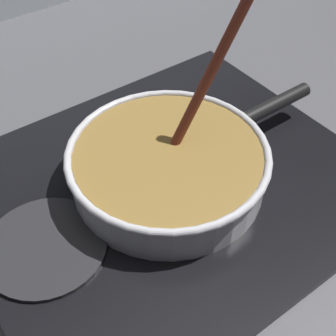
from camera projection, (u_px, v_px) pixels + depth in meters
name	position (u px, v px, depth m)	size (l,w,h in m)	color
ground	(201.00, 297.00, 0.58)	(2.40, 1.60, 0.04)	#4C4C51
hob_plate	(168.00, 185.00, 0.68)	(0.56, 0.48, 0.01)	black
burner_ring	(168.00, 180.00, 0.67)	(0.18, 0.18, 0.01)	#592D0C
spare_burner	(45.00, 246.00, 0.59)	(0.16, 0.16, 0.01)	#262628
cooking_pan	(169.00, 165.00, 0.65)	(0.42, 0.28, 0.28)	silver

